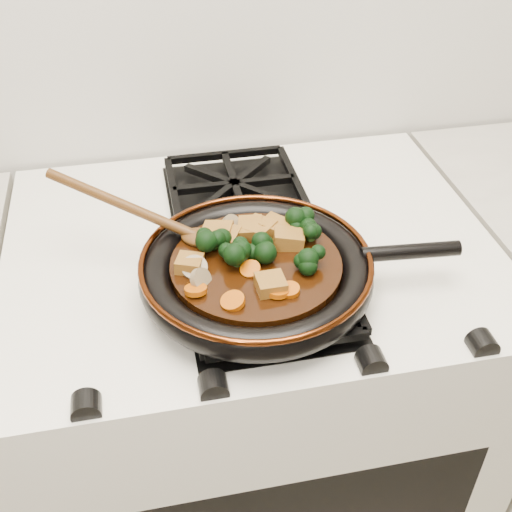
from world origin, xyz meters
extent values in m
cube|color=white|center=(0.00, 1.69, 0.45)|extent=(0.76, 0.60, 0.90)
cylinder|color=black|center=(-0.02, 1.57, 0.93)|extent=(0.29, 0.29, 0.01)
torus|color=black|center=(-0.02, 1.57, 0.94)|extent=(0.32, 0.32, 0.04)
torus|color=#4A1F0A|center=(-0.02, 1.57, 0.96)|extent=(0.32, 0.32, 0.01)
cylinder|color=black|center=(0.20, 1.55, 0.96)|extent=(0.14, 0.03, 0.02)
cylinder|color=black|center=(-0.02, 1.57, 0.95)|extent=(0.23, 0.23, 0.02)
cube|color=brown|center=(-0.06, 1.63, 0.97)|extent=(0.06, 0.05, 0.03)
cube|color=brown|center=(-0.11, 1.57, 0.97)|extent=(0.04, 0.05, 0.02)
cube|color=brown|center=(-0.01, 1.51, 0.97)|extent=(0.04, 0.04, 0.02)
cube|color=brown|center=(0.03, 1.63, 0.97)|extent=(0.06, 0.06, 0.03)
cube|color=brown|center=(-0.05, 1.62, 0.97)|extent=(0.05, 0.05, 0.02)
cube|color=brown|center=(0.00, 1.63, 0.97)|extent=(0.06, 0.06, 0.03)
cube|color=brown|center=(0.04, 1.60, 0.97)|extent=(0.05, 0.05, 0.03)
cube|color=brown|center=(-0.01, 1.64, 0.97)|extent=(0.04, 0.05, 0.03)
cylinder|color=#B04A04|center=(0.00, 1.50, 0.96)|extent=(0.03, 0.03, 0.01)
cylinder|color=#B04A04|center=(-0.10, 1.52, 0.96)|extent=(0.03, 0.03, 0.01)
cylinder|color=#B04A04|center=(-0.06, 1.49, 0.96)|extent=(0.03, 0.03, 0.02)
cylinder|color=#B04A04|center=(-0.03, 1.55, 0.96)|extent=(0.03, 0.03, 0.02)
cylinder|color=#B04A04|center=(0.00, 1.52, 0.96)|extent=(0.03, 0.03, 0.02)
cylinder|color=#B04A04|center=(0.01, 1.50, 0.96)|extent=(0.03, 0.03, 0.01)
cylinder|color=olive|center=(-0.03, 1.65, 0.97)|extent=(0.04, 0.04, 0.03)
cylinder|color=olive|center=(-0.10, 1.57, 0.97)|extent=(0.04, 0.04, 0.02)
cylinder|color=olive|center=(-0.09, 1.54, 0.97)|extent=(0.04, 0.04, 0.03)
ellipsoid|color=#4E2D10|center=(-0.08, 1.63, 0.96)|extent=(0.07, 0.06, 0.02)
cylinder|color=#4E2D10|center=(-0.18, 1.69, 1.00)|extent=(0.02, 0.02, 0.24)
camera|label=1|loc=(-0.15, 0.90, 1.51)|focal=45.00mm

